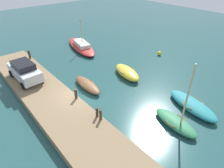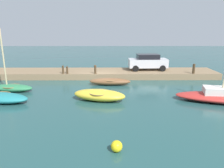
{
  "view_description": "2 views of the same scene",
  "coord_description": "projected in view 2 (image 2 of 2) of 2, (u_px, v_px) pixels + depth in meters",
  "views": [
    {
      "loc": [
        11.85,
        -6.49,
        9.93
      ],
      "look_at": [
        0.93,
        2.8,
        0.8
      ],
      "focal_mm": 31.02,
      "sensor_mm": 36.0,
      "label": 1
    },
    {
      "loc": [
        -1.09,
        20.61,
        5.09
      ],
      "look_at": [
        -1.18,
        3.09,
        0.5
      ],
      "focal_mm": 34.6,
      "sensor_mm": 36.0,
      "label": 2
    }
  ],
  "objects": [
    {
      "name": "mooring_post_mid_east",
      "position": [
        67.0,
        70.0,
        21.51
      ],
      "size": [
        0.19,
        0.19,
        0.73
      ],
      "primitive_type": "cylinder",
      "color": "#47331E",
      "rests_on": "dock_platform"
    },
    {
      "name": "rowboat_yellow",
      "position": [
        99.0,
        95.0,
        15.49
      ],
      "size": [
        4.06,
        2.42,
        0.79
      ],
      "rotation": [
        0.0,
        0.0,
        -0.24
      ],
      "color": "gold",
      "rests_on": "ground_plane"
    },
    {
      "name": "parked_car",
      "position": [
        148.0,
        62.0,
        23.31
      ],
      "size": [
        4.16,
        2.05,
        1.72
      ],
      "rotation": [
        0.0,
        0.0,
        0.04
      ],
      "color": "silver",
      "rests_on": "dock_platform"
    },
    {
      "name": "mooring_post_west",
      "position": [
        194.0,
        69.0,
        21.54
      ],
      "size": [
        0.26,
        0.26,
        0.97
      ],
      "primitive_type": "cylinder",
      "color": "#47331E",
      "rests_on": "dock_platform"
    },
    {
      "name": "mooring_post_mid_west",
      "position": [
        95.0,
        69.0,
        21.51
      ],
      "size": [
        0.22,
        0.22,
        0.85
      ],
      "primitive_type": "cylinder",
      "color": "#47331E",
      "rests_on": "dock_platform"
    },
    {
      "name": "mooring_post_east",
      "position": [
        63.0,
        70.0,
        21.49
      ],
      "size": [
        0.18,
        0.18,
        0.81
      ],
      "primitive_type": "cylinder",
      "color": "#47331E",
      "rests_on": "dock_platform"
    },
    {
      "name": "rowboat_green",
      "position": [
        12.0,
        87.0,
        17.75
      ],
      "size": [
        3.63,
        1.69,
        5.07
      ],
      "rotation": [
        0.0,
        0.0,
        -0.11
      ],
      "color": "#2D7A4C",
      "rests_on": "ground_plane"
    },
    {
      "name": "rowboat_brown",
      "position": [
        110.0,
        81.0,
        19.72
      ],
      "size": [
        3.8,
        1.31,
        0.63
      ],
      "rotation": [
        0.0,
        0.0,
        -0.05
      ],
      "color": "brown",
      "rests_on": "ground_plane"
    },
    {
      "name": "dock_platform",
      "position": [
        101.0,
        73.0,
        23.23
      ],
      "size": [
        24.44,
        3.68,
        0.62
      ],
      "primitive_type": "cube",
      "color": "#846B4C",
      "rests_on": "ground_plane"
    },
    {
      "name": "marker_buoy",
      "position": [
        117.0,
        146.0,
        9.08
      ],
      "size": [
        0.5,
        0.5,
        0.5
      ],
      "primitive_type": "sphere",
      "color": "yellow",
      "rests_on": "ground_plane"
    },
    {
      "name": "ground_plane",
      "position": [
        100.0,
        81.0,
        21.22
      ],
      "size": [
        84.0,
        84.0,
        0.0
      ],
      "primitive_type": "plane",
      "color": "#234C4C"
    }
  ]
}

